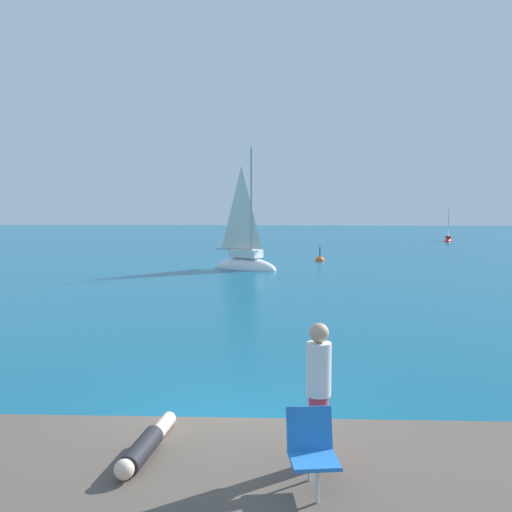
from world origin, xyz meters
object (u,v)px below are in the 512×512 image
at_px(person_standing, 319,390).
at_px(sailboat_far, 448,239).
at_px(marker_buoy, 320,261).
at_px(sailboat_near, 246,262).
at_px(beach_chair, 312,446).
at_px(person_sunbather, 145,446).

bearing_deg(person_standing, sailboat_far, -22.39).
xyz_separation_m(sailboat_far, marker_buoy, (-12.60, -18.05, -0.17)).
relative_size(sailboat_near, person_standing, 4.29).
bearing_deg(marker_buoy, sailboat_far, 55.08).
height_order(sailboat_far, marker_buoy, sailboat_far).
xyz_separation_m(sailboat_near, marker_buoy, (4.18, 4.40, -0.37)).
relative_size(person_standing, beach_chair, 2.03).
relative_size(sailboat_near, sailboat_far, 2.09).
bearing_deg(sailboat_far, person_standing, 1.29).
distance_m(sailboat_near, sailboat_far, 28.03).
bearing_deg(person_standing, marker_buoy, -9.05).
bearing_deg(marker_buoy, sailboat_near, -133.51).
distance_m(sailboat_near, beach_chair, 25.24).
bearing_deg(person_sunbather, sailboat_near, 6.66).
relative_size(sailboat_near, beach_chair, 8.71).
xyz_separation_m(sailboat_near, person_sunbather, (0.23, -24.44, 0.33)).
bearing_deg(person_sunbather, beach_chair, -104.21).
bearing_deg(person_standing, sailboat_near, -0.02).
bearing_deg(sailboat_near, beach_chair, -54.67).
height_order(person_sunbather, beach_chair, beach_chair).
distance_m(person_sunbather, marker_buoy, 29.12).
relative_size(person_sunbather, beach_chair, 2.21).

